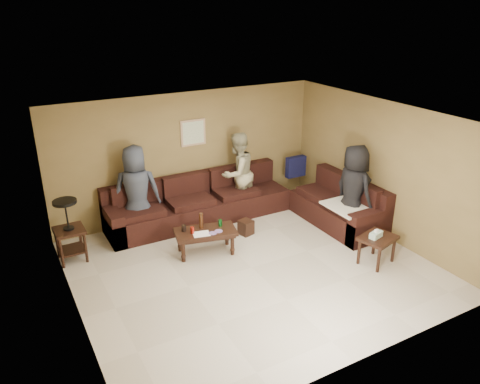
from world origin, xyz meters
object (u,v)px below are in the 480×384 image
at_px(waste_bin, 246,227).
at_px(person_left, 137,191).
at_px(person_right, 353,190).
at_px(end_table_left, 69,229).
at_px(sectional_sofa, 249,207).
at_px(side_table_right, 377,240).
at_px(coffee_table, 205,234).
at_px(person_middle, 238,173).

height_order(waste_bin, person_left, person_left).
relative_size(waste_bin, person_right, 0.16).
bearing_deg(person_left, end_table_left, 35.31).
bearing_deg(sectional_sofa, side_table_right, -65.46).
xyz_separation_m(sectional_sofa, person_right, (1.47, -1.31, 0.54)).
distance_m(sectional_sofa, coffee_table, 1.45).
distance_m(side_table_right, person_left, 4.32).
height_order(sectional_sofa, waste_bin, sectional_sofa).
distance_m(coffee_table, person_middle, 1.88).
distance_m(sectional_sofa, person_right, 2.04).
height_order(person_left, person_middle, person_left).
bearing_deg(person_middle, person_left, -19.12).
relative_size(side_table_right, waste_bin, 2.50).
height_order(person_left, person_right, person_left).
height_order(coffee_table, person_left, person_left).
distance_m(coffee_table, person_left, 1.55).
bearing_deg(waste_bin, person_right, -26.48).
relative_size(coffee_table, waste_bin, 4.09).
relative_size(side_table_right, person_left, 0.40).
xyz_separation_m(waste_bin, person_right, (1.77, -0.88, 0.72)).
height_order(side_table_right, person_left, person_left).
xyz_separation_m(coffee_table, person_middle, (1.32, 1.25, 0.47)).
bearing_deg(sectional_sofa, end_table_left, 176.84).
height_order(sectional_sofa, person_right, person_right).
bearing_deg(person_left, waste_bin, 170.33).
bearing_deg(waste_bin, end_table_left, 168.65).
xyz_separation_m(end_table_left, person_middle, (3.40, 0.36, 0.27)).
distance_m(person_middle, person_right, 2.34).
bearing_deg(person_left, person_right, 171.71).
bearing_deg(person_left, sectional_sofa, -175.49).
relative_size(end_table_left, person_left, 0.63).
distance_m(person_left, person_middle, 2.10).
relative_size(sectional_sofa, coffee_table, 4.09).
height_order(waste_bin, person_right, person_right).
distance_m(side_table_right, person_middle, 3.14).
xyz_separation_m(coffee_table, person_right, (2.74, -0.61, 0.49)).
bearing_deg(end_table_left, coffee_table, -22.97).
xyz_separation_m(waste_bin, person_middle, (0.35, 0.98, 0.71)).
relative_size(coffee_table, person_middle, 0.67).
distance_m(person_left, person_right, 3.98).
xyz_separation_m(side_table_right, person_middle, (-1.04, 2.93, 0.43)).
height_order(side_table_right, person_middle, person_middle).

